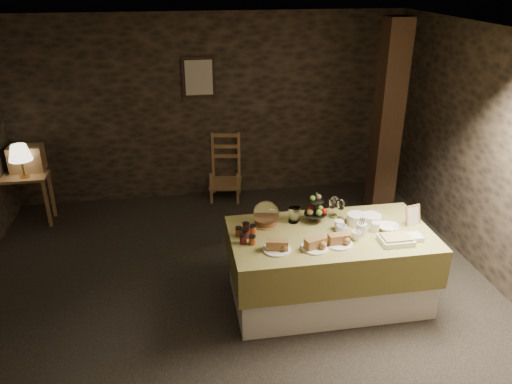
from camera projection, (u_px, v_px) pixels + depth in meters
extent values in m
cube|color=black|center=(235.00, 289.00, 5.30)|extent=(5.50, 5.00, 0.01)
cube|color=black|center=(211.00, 109.00, 7.01)|extent=(5.50, 0.02, 2.60)
cube|color=black|center=(293.00, 365.00, 2.52)|extent=(5.50, 0.02, 2.60)
cube|color=black|center=(495.00, 159.00, 5.18)|extent=(0.02, 5.00, 2.60)
cube|color=beige|center=(230.00, 35.00, 4.22)|extent=(5.50, 5.00, 0.01)
cube|color=silver|center=(329.00, 269.00, 5.00)|extent=(1.89, 0.97, 0.74)
cube|color=olive|center=(330.00, 251.00, 4.91)|extent=(1.96, 1.04, 0.40)
cube|color=olive|center=(22.00, 177.00, 6.40)|extent=(0.63, 0.36, 0.04)
cube|color=olive|center=(0.00, 208.00, 6.36)|extent=(0.04, 0.04, 0.64)
cube|color=olive|center=(47.00, 204.00, 6.45)|extent=(0.04, 0.04, 0.64)
cube|color=olive|center=(7.00, 198.00, 6.63)|extent=(0.04, 0.04, 0.64)
cube|color=olive|center=(52.00, 195.00, 6.72)|extent=(0.04, 0.04, 0.64)
cylinder|color=#B48338|center=(25.00, 177.00, 6.35)|extent=(0.13, 0.13, 0.02)
cylinder|color=#B48338|center=(23.00, 169.00, 6.31)|extent=(0.02, 0.02, 0.24)
cone|color=beige|center=(20.00, 153.00, 6.21)|extent=(0.29, 0.29, 0.20)
cube|color=olive|center=(27.00, 158.00, 6.49)|extent=(0.42, 0.26, 0.34)
cube|color=olive|center=(226.00, 183.00, 7.27)|extent=(0.52, 0.50, 0.05)
cube|color=olive|center=(223.00, 146.00, 7.22)|extent=(0.42, 0.11, 0.42)
cube|color=black|center=(387.00, 123.00, 6.35)|extent=(0.30, 0.30, 2.60)
cube|color=black|center=(199.00, 77.00, 6.77)|extent=(0.45, 0.03, 0.55)
cube|color=beige|center=(199.00, 78.00, 6.75)|extent=(0.37, 0.01, 0.47)
cylinder|color=white|center=(356.00, 219.00, 4.99)|extent=(0.19, 0.19, 0.10)
cylinder|color=white|center=(371.00, 219.00, 5.00)|extent=(0.20, 0.20, 0.08)
cylinder|color=white|center=(361.00, 229.00, 4.77)|extent=(0.10, 0.10, 0.12)
imported|color=white|center=(341.00, 229.00, 4.80)|extent=(0.14, 0.14, 0.09)
imported|color=white|center=(356.00, 236.00, 4.69)|extent=(0.10, 0.10, 0.09)
cylinder|color=white|center=(339.00, 225.00, 4.87)|extent=(0.09, 0.09, 0.09)
cylinder|color=white|center=(375.00, 227.00, 4.85)|extent=(0.08, 0.08, 0.09)
imported|color=white|center=(389.00, 228.00, 4.87)|extent=(0.24, 0.24, 0.05)
cylinder|color=olive|center=(266.00, 224.00, 4.98)|extent=(0.26, 0.26, 0.01)
cylinder|color=brown|center=(266.00, 220.00, 4.96)|extent=(0.22, 0.22, 0.07)
sphere|color=white|center=(266.00, 214.00, 4.93)|extent=(0.26, 0.26, 0.26)
cylinder|color=black|center=(316.00, 207.00, 4.98)|extent=(0.02, 0.02, 0.32)
cylinder|color=black|center=(315.00, 213.00, 5.01)|extent=(0.23, 0.23, 0.01)
cylinder|color=black|center=(316.00, 201.00, 4.96)|extent=(0.16, 0.16, 0.01)
sphere|color=#5B8325|center=(320.00, 209.00, 5.03)|extent=(0.07, 0.07, 0.07)
sphere|color=maroon|center=(310.00, 209.00, 5.03)|extent=(0.07, 0.07, 0.07)
sphere|color=#5B8325|center=(319.00, 213.00, 4.95)|extent=(0.07, 0.07, 0.07)
sphere|color=olive|center=(310.00, 212.00, 4.96)|extent=(0.07, 0.07, 0.07)
sphere|color=maroon|center=(324.00, 211.00, 4.98)|extent=(0.07, 0.07, 0.07)
cylinder|color=white|center=(277.00, 249.00, 4.53)|extent=(0.26, 0.26, 0.01)
cube|color=brown|center=(277.00, 244.00, 4.51)|extent=(0.21, 0.13, 0.09)
cylinder|color=white|center=(315.00, 248.00, 4.56)|extent=(0.26, 0.26, 0.01)
cube|color=brown|center=(315.00, 243.00, 4.54)|extent=(0.22, 0.15, 0.09)
cylinder|color=white|center=(339.00, 243.00, 4.63)|extent=(0.26, 0.26, 0.01)
cube|color=brown|center=(339.00, 238.00, 4.61)|extent=(0.20, 0.10, 0.09)
cylinder|color=maroon|center=(246.00, 234.00, 4.73)|extent=(0.06, 0.06, 0.07)
cylinder|color=#AA4C20|center=(252.00, 241.00, 4.62)|extent=(0.06, 0.06, 0.07)
cylinder|color=maroon|center=(243.00, 240.00, 4.63)|extent=(0.06, 0.06, 0.07)
cylinder|color=#AA4C20|center=(253.00, 230.00, 4.80)|extent=(0.06, 0.06, 0.07)
cylinder|color=maroon|center=(246.00, 228.00, 4.85)|extent=(0.06, 0.06, 0.07)
cylinder|color=#AA4C20|center=(239.00, 232.00, 4.76)|extent=(0.06, 0.06, 0.07)
cube|color=white|center=(396.00, 240.00, 4.65)|extent=(0.30, 0.22, 0.05)
cube|color=tan|center=(396.00, 237.00, 4.63)|extent=(0.26, 0.18, 0.02)
cube|color=white|center=(414.00, 237.00, 4.71)|extent=(0.14, 0.14, 0.04)
cube|color=olive|center=(413.00, 216.00, 4.95)|extent=(0.18, 0.11, 0.22)
cylinder|color=white|center=(293.00, 215.00, 5.00)|extent=(0.10, 0.10, 0.16)
cylinder|color=white|center=(296.00, 214.00, 5.04)|extent=(0.09, 0.09, 0.14)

